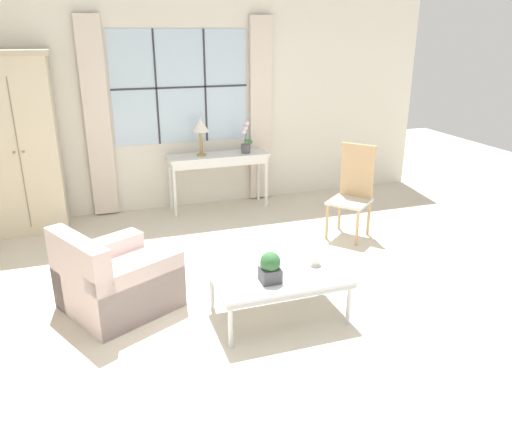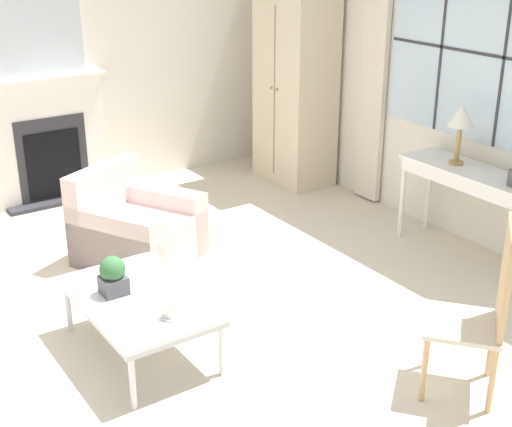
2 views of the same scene
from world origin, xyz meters
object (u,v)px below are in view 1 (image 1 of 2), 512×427
at_px(potted_orchid, 246,141).
at_px(potted_plant_small, 270,267).
at_px(armoire, 21,144).
at_px(pillar_candle, 315,260).
at_px(side_chair_wooden, 353,187).
at_px(coffee_table, 279,277).
at_px(armchair_upholstered, 116,282).
at_px(table_lamp, 200,127).
at_px(console_table, 218,161).

xyz_separation_m(potted_orchid, potted_plant_small, (-0.74, -3.02, -0.38)).
height_order(armoire, potted_orchid, armoire).
distance_m(potted_plant_small, pillar_candle, 0.51).
bearing_deg(armoire, side_chair_wooden, -20.81).
bearing_deg(pillar_candle, potted_orchid, 84.67).
relative_size(coffee_table, pillar_candle, 9.05).
relative_size(potted_orchid, armchair_upholstered, 0.39).
bearing_deg(potted_orchid, potted_plant_small, -103.86).
xyz_separation_m(side_chair_wooden, coffee_table, (-1.52, -1.48, -0.23)).
relative_size(potted_orchid, coffee_table, 0.39).
relative_size(armchair_upholstered, side_chair_wooden, 1.03).
xyz_separation_m(armchair_upholstered, side_chair_wooden, (2.85, 0.89, 0.34)).
bearing_deg(coffee_table, armchair_upholstered, 155.91).
distance_m(armoire, pillar_candle, 3.87).
distance_m(armchair_upholstered, side_chair_wooden, 3.00).
xyz_separation_m(side_chair_wooden, potted_plant_small, (-1.65, -1.60, -0.06)).
bearing_deg(table_lamp, armoire, -178.91).
xyz_separation_m(side_chair_wooden, pillar_candle, (-1.17, -1.44, -0.14)).
bearing_deg(armchair_upholstered, pillar_candle, -17.96).
xyz_separation_m(armchair_upholstered, potted_plant_small, (1.20, -0.71, 0.29)).
bearing_deg(pillar_candle, side_chair_wooden, 50.90).
relative_size(console_table, armchair_upholstered, 1.21).
bearing_deg(armoire, console_table, 1.09).
height_order(table_lamp, side_chair_wooden, table_lamp).
xyz_separation_m(table_lamp, coffee_table, (-0.00, -2.94, -0.79)).
relative_size(console_table, pillar_candle, 10.91).
distance_m(table_lamp, side_chair_wooden, 2.18).
bearing_deg(potted_orchid, table_lamp, 176.84).
bearing_deg(console_table, potted_orchid, -5.66).
bearing_deg(potted_orchid, console_table, 174.34).
distance_m(table_lamp, potted_plant_small, 3.12).
height_order(side_chair_wooden, potted_plant_small, side_chair_wooden).
bearing_deg(armchair_upholstered, console_table, 56.47).
height_order(console_table, potted_plant_small, console_table).
distance_m(armchair_upholstered, pillar_candle, 1.78).
distance_m(console_table, potted_orchid, 0.47).
relative_size(table_lamp, pillar_candle, 4.08).
xyz_separation_m(console_table, potted_orchid, (0.39, -0.04, 0.25)).
relative_size(armoire, potted_orchid, 4.88).
distance_m(console_table, armchair_upholstered, 2.85).
distance_m(coffee_table, potted_plant_small, 0.24).
height_order(console_table, side_chair_wooden, side_chair_wooden).
xyz_separation_m(coffee_table, potted_plant_small, (-0.12, -0.12, 0.17)).
bearing_deg(side_chair_wooden, potted_orchid, 122.42).
distance_m(armchair_upholstered, coffee_table, 1.46).
bearing_deg(potted_orchid, pillar_candle, -95.33).
relative_size(console_table, table_lamp, 2.67).
xyz_separation_m(armoire, pillar_candle, (2.55, -2.85, -0.62)).
height_order(armoire, table_lamp, armoire).
relative_size(side_chair_wooden, potted_plant_small, 4.23).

